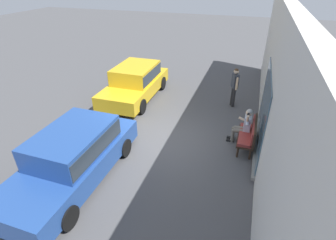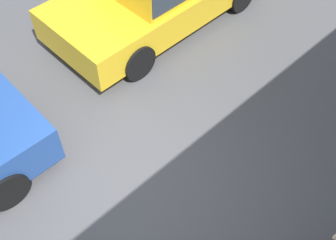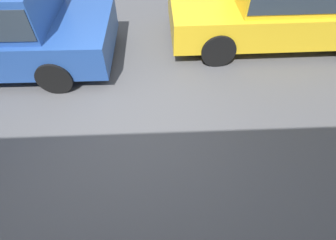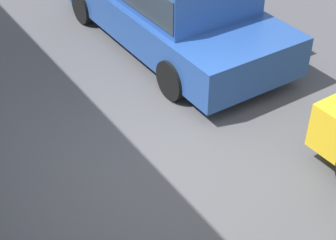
{
  "view_description": "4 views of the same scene",
  "coord_description": "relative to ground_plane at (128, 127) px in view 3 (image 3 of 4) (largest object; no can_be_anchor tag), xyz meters",
  "views": [
    {
      "loc": [
        7.34,
        2.6,
        5.33
      ],
      "look_at": [
        0.04,
        0.2,
        0.88
      ],
      "focal_mm": 28.0,
      "sensor_mm": 36.0,
      "label": 1
    },
    {
      "loc": [
        1.61,
        2.6,
        5.18
      ],
      "look_at": [
        -0.71,
        0.17,
        1.05
      ],
      "focal_mm": 45.0,
      "sensor_mm": 36.0,
      "label": 2
    },
    {
      "loc": [
        -0.51,
        2.6,
        3.14
      ],
      "look_at": [
        -0.6,
        0.55,
        0.77
      ],
      "focal_mm": 28.0,
      "sensor_mm": 36.0,
      "label": 3
    },
    {
      "loc": [
        -3.88,
        2.6,
        4.25
      ],
      "look_at": [
        -0.26,
        0.19,
        0.97
      ],
      "focal_mm": 55.0,
      "sensor_mm": 36.0,
      "label": 4
    }
  ],
  "objects": [
    {
      "name": "ground_plane",
      "position": [
        0.0,
        0.0,
        0.0
      ],
      "size": [
        60.0,
        60.0,
        0.0
      ],
      "primitive_type": "plane",
      "color": "#4C4C4F"
    }
  ]
}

